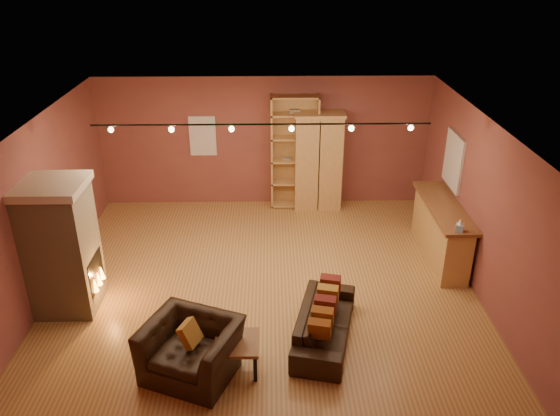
{
  "coord_description": "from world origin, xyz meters",
  "views": [
    {
      "loc": [
        0.13,
        -7.86,
        5.17
      ],
      "look_at": [
        0.28,
        0.2,
        1.3
      ],
      "focal_mm": 35.0,
      "sensor_mm": 36.0,
      "label": 1
    }
  ],
  "objects_px": {
    "fireplace": "(62,247)",
    "bar_counter": "(441,231)",
    "bookcase": "(294,151)",
    "loveseat": "(325,317)",
    "coffee_table": "(237,345)",
    "armoire": "(318,161)",
    "armchair": "(191,341)"
  },
  "relations": [
    {
      "from": "coffee_table",
      "to": "armoire",
      "type": "bearing_deg",
      "value": 73.8
    },
    {
      "from": "armoire",
      "to": "armchair",
      "type": "xyz_separation_m",
      "value": [
        -2.08,
        -5.16,
        -0.55
      ]
    },
    {
      "from": "bookcase",
      "to": "armoire",
      "type": "height_order",
      "value": "bookcase"
    },
    {
      "from": "fireplace",
      "to": "coffee_table",
      "type": "relative_size",
      "value": 3.57
    },
    {
      "from": "coffee_table",
      "to": "loveseat",
      "type": "bearing_deg",
      "value": 26.23
    },
    {
      "from": "loveseat",
      "to": "armchair",
      "type": "height_order",
      "value": "armchair"
    },
    {
      "from": "fireplace",
      "to": "bar_counter",
      "type": "bearing_deg",
      "value": 12.46
    },
    {
      "from": "armchair",
      "to": "loveseat",
      "type": "bearing_deg",
      "value": 42.35
    },
    {
      "from": "fireplace",
      "to": "bookcase",
      "type": "bearing_deg",
      "value": 45.28
    },
    {
      "from": "fireplace",
      "to": "armchair",
      "type": "bearing_deg",
      "value": -36.74
    },
    {
      "from": "loveseat",
      "to": "armchair",
      "type": "distance_m",
      "value": 1.95
    },
    {
      "from": "bookcase",
      "to": "armchair",
      "type": "xyz_separation_m",
      "value": [
        -1.58,
        -5.3,
        -0.73
      ]
    },
    {
      "from": "armoire",
      "to": "coffee_table",
      "type": "bearing_deg",
      "value": -106.2
    },
    {
      "from": "bookcase",
      "to": "loveseat",
      "type": "xyz_separation_m",
      "value": [
        0.25,
        -4.62,
        -0.87
      ]
    },
    {
      "from": "bookcase",
      "to": "loveseat",
      "type": "relative_size",
      "value": 1.3
    },
    {
      "from": "armoire",
      "to": "armchair",
      "type": "bearing_deg",
      "value": -111.95
    },
    {
      "from": "bookcase",
      "to": "coffee_table",
      "type": "bearing_deg",
      "value": -100.58
    },
    {
      "from": "loveseat",
      "to": "coffee_table",
      "type": "bearing_deg",
      "value": 129.67
    },
    {
      "from": "bar_counter",
      "to": "armchair",
      "type": "distance_m",
      "value": 5.08
    },
    {
      "from": "loveseat",
      "to": "coffee_table",
      "type": "height_order",
      "value": "loveseat"
    },
    {
      "from": "bookcase",
      "to": "coffee_table",
      "type": "xyz_separation_m",
      "value": [
        -0.98,
        -5.23,
        -0.86
      ]
    },
    {
      "from": "armchair",
      "to": "coffee_table",
      "type": "height_order",
      "value": "armchair"
    },
    {
      "from": "bookcase",
      "to": "loveseat",
      "type": "distance_m",
      "value": 4.71
    },
    {
      "from": "armoire",
      "to": "armchair",
      "type": "distance_m",
      "value": 5.59
    },
    {
      "from": "armchair",
      "to": "coffee_table",
      "type": "relative_size",
      "value": 2.31
    },
    {
      "from": "bookcase",
      "to": "loveseat",
      "type": "height_order",
      "value": "bookcase"
    },
    {
      "from": "fireplace",
      "to": "armoire",
      "type": "relative_size",
      "value": 1.0
    },
    {
      "from": "bookcase",
      "to": "armoire",
      "type": "distance_m",
      "value": 0.55
    },
    {
      "from": "bar_counter",
      "to": "armoire",
      "type": "bearing_deg",
      "value": 133.01
    },
    {
      "from": "armoire",
      "to": "fireplace",
      "type": "bearing_deg",
      "value": -139.46
    },
    {
      "from": "armoire",
      "to": "coffee_table",
      "type": "relative_size",
      "value": 3.56
    },
    {
      "from": "loveseat",
      "to": "bookcase",
      "type": "bearing_deg",
      "value": 16.57
    }
  ]
}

